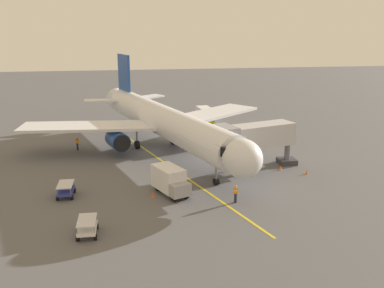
{
  "coord_description": "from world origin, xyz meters",
  "views": [
    {
      "loc": [
        3.79,
        54.61,
        15.72
      ],
      "look_at": [
        -4.05,
        8.16,
        3.0
      ],
      "focal_mm": 41.06,
      "sensor_mm": 36.0,
      "label": 1
    }
  ],
  "objects": [
    {
      "name": "ground_plane",
      "position": [
        0.0,
        0.0,
        0.0
      ],
      "size": [
        220.0,
        220.0,
        0.0
      ],
      "primitive_type": "plane",
      "color": "#565659"
    },
    {
      "name": "apron_lead_in_line",
      "position": [
        -1.71,
        6.51,
        0.01
      ],
      "size": [
        11.92,
        38.32,
        0.01
      ],
      "primitive_type": "cube",
      "rotation": [
        0.0,
        0.0,
        0.3
      ],
      "color": "yellow",
      "rests_on": "ground"
    },
    {
      "name": "airplane",
      "position": [
        -1.63,
        0.24,
        4.0
      ],
      "size": [
        33.29,
        39.47,
        11.5
      ],
      "color": "silver",
      "rests_on": "ground"
    },
    {
      "name": "jet_bridge",
      "position": [
        -10.06,
        9.46,
        3.76
      ],
      "size": [
        11.41,
        5.81,
        5.4
      ],
      "color": "#B7B7BC",
      "rests_on": "ground"
    },
    {
      "name": "ground_crew_marshaller",
      "position": [
        -6.41,
        18.22,
        0.89
      ],
      "size": [
        0.4,
        0.26,
        1.71
      ],
      "color": "#23232D",
      "rests_on": "ground"
    },
    {
      "name": "ground_crew_wing_walker",
      "position": [
        9.36,
        -2.32,
        0.89
      ],
      "size": [
        0.46,
        0.36,
        1.71
      ],
      "color": "#23232D",
      "rests_on": "ground"
    },
    {
      "name": "ground_crew_loader",
      "position": [
        -8.05,
        9.29,
        0.89
      ],
      "size": [
        0.47,
        0.45,
        1.71
      ],
      "color": "#23232D",
      "rests_on": "ground"
    },
    {
      "name": "box_truck_near_nose",
      "position": [
        -10.27,
        -15.67,
        1.39
      ],
      "size": [
        2.43,
        4.78,
        2.62
      ],
      "color": "yellow",
      "rests_on": "ground"
    },
    {
      "name": "baggage_cart_portside",
      "position": [
        9.12,
        14.1,
        0.66
      ],
      "size": [
        1.62,
        2.64,
        1.27
      ],
      "color": "#2D3899",
      "rests_on": "ground"
    },
    {
      "name": "box_truck_starboard_side",
      "position": [
        -0.77,
        15.15,
        1.39
      ],
      "size": [
        3.57,
        5.0,
        2.62
      ],
      "color": "#9E9EA3",
      "rests_on": "ground"
    },
    {
      "name": "baggage_cart_rear_apron",
      "position": [
        6.62,
        22.59,
        0.66
      ],
      "size": [
        1.6,
        2.63,
        1.27
      ],
      "color": "white",
      "rests_on": "ground"
    },
    {
      "name": "safety_cone_nose_left",
      "position": [
        -16.21,
        11.77,
        0.28
      ],
      "size": [
        0.32,
        0.32,
        0.55
      ],
      "primitive_type": "cone",
      "color": "#F2590F",
      "rests_on": "ground"
    },
    {
      "name": "safety_cone_nose_right",
      "position": [
        8.55,
        14.66,
        0.28
      ],
      "size": [
        0.32,
        0.32,
        0.55
      ],
      "primitive_type": "cone",
      "color": "#F2590F",
      "rests_on": "ground"
    },
    {
      "name": "safety_cone_wing_port",
      "position": [
        -13.86,
        9.89,
        0.28
      ],
      "size": [
        0.32,
        0.32,
        0.55
      ],
      "primitive_type": "cone",
      "color": "#F2590F",
      "rests_on": "ground"
    },
    {
      "name": "safety_cone_wing_starboard",
      "position": [
        0.97,
        15.72,
        0.28
      ],
      "size": [
        0.32,
        0.32,
        0.55
      ],
      "primitive_type": "cone",
      "color": "#F2590F",
      "rests_on": "ground"
    }
  ]
}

